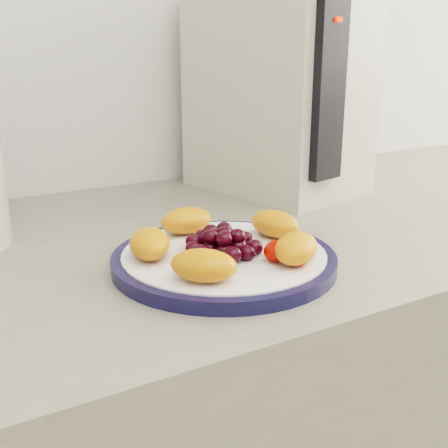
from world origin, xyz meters
TOP-DOWN VIEW (x-y plane):
  - plate_rim at (0.01, 1.07)m, footprint 0.25×0.25m
  - plate_face at (0.01, 1.07)m, footprint 0.23×0.23m
  - appliance_body at (0.27, 1.34)m, footprint 0.25×0.31m
  - appliance_panel at (0.25, 1.20)m, footprint 0.06×0.03m
  - appliance_led at (0.25, 1.19)m, footprint 0.01×0.01m
  - fruit_plate at (0.01, 1.07)m, footprint 0.22×0.21m

SIDE VIEW (x-z plane):
  - plate_rim at x=0.01m, z-range 0.90..0.91m
  - plate_face at x=0.01m, z-range 0.90..0.92m
  - fruit_plate at x=0.01m, z-range 0.92..0.95m
  - appliance_body at x=0.27m, z-range 0.90..1.24m
  - appliance_panel at x=0.25m, z-range 0.95..1.20m
  - appliance_led at x=0.25m, z-range 1.17..1.17m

